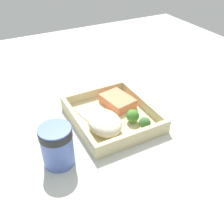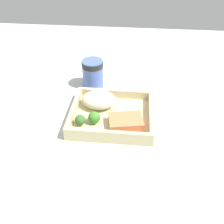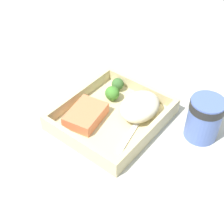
% 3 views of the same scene
% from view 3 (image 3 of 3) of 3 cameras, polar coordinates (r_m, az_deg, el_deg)
% --- Properties ---
extents(ground_plane, '(1.60, 1.60, 0.02)m').
position_cam_3_polar(ground_plane, '(0.75, 0.00, -2.07)').
color(ground_plane, '#B6B9B1').
extents(takeout_tray, '(0.25, 0.22, 0.01)m').
position_cam_3_polar(takeout_tray, '(0.73, 0.00, -1.20)').
color(takeout_tray, '#C7B98A').
rests_on(takeout_tray, ground_plane).
extents(tray_rim, '(0.25, 0.22, 0.03)m').
position_cam_3_polar(tray_rim, '(0.72, 0.00, -0.04)').
color(tray_rim, '#C7B98A').
rests_on(tray_rim, takeout_tray).
extents(salmon_fillet, '(0.11, 0.09, 0.03)m').
position_cam_3_polar(salmon_fillet, '(0.72, -4.80, -0.54)').
color(salmon_fillet, '#E77A4E').
rests_on(salmon_fillet, takeout_tray).
extents(mashed_potatoes, '(0.11, 0.08, 0.05)m').
position_cam_3_polar(mashed_potatoes, '(0.72, 5.11, 1.03)').
color(mashed_potatoes, beige).
rests_on(mashed_potatoes, takeout_tray).
extents(broccoli_floret_1, '(0.04, 0.04, 0.04)m').
position_cam_3_polar(broccoli_floret_1, '(0.76, 0.04, 3.42)').
color(broccoli_floret_1, '#7AA24F').
rests_on(broccoli_floret_1, takeout_tray).
extents(broccoli_floret_2, '(0.03, 0.03, 0.03)m').
position_cam_3_polar(broccoli_floret_2, '(0.79, 1.05, 5.11)').
color(broccoli_floret_2, '#7DA960').
rests_on(broccoli_floret_2, takeout_tray).
extents(fork, '(0.16, 0.05, 0.00)m').
position_cam_3_polar(fork, '(0.71, 4.40, -2.38)').
color(fork, silver).
rests_on(fork, takeout_tray).
extents(paper_cup, '(0.07, 0.07, 0.10)m').
position_cam_3_polar(paper_cup, '(0.70, 16.56, -0.85)').
color(paper_cup, '#5069B4').
rests_on(paper_cup, ground_plane).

